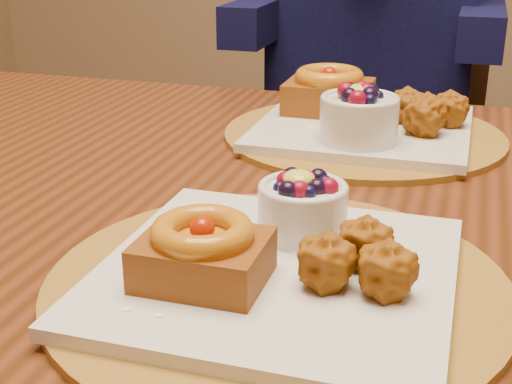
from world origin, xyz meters
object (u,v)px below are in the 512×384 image
(dining_table, at_px, (328,257))
(place_setting_near, at_px, (276,263))
(place_setting_far, at_px, (361,118))
(chair_far, at_px, (403,176))

(dining_table, distance_m, place_setting_near, 0.24)
(place_setting_near, relative_size, place_setting_far, 1.00)
(place_setting_far, bearing_deg, place_setting_near, -89.78)
(dining_table, height_order, place_setting_far, place_setting_far)
(place_setting_far, distance_m, chair_far, 0.81)
(place_setting_near, xyz_separation_m, place_setting_far, (-0.00, 0.43, 0.01))
(chair_far, bearing_deg, place_setting_near, -100.86)
(dining_table, xyz_separation_m, chair_far, (-0.00, 0.95, -0.23))
(dining_table, bearing_deg, place_setting_far, 90.95)
(place_setting_near, relative_size, chair_far, 0.47)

